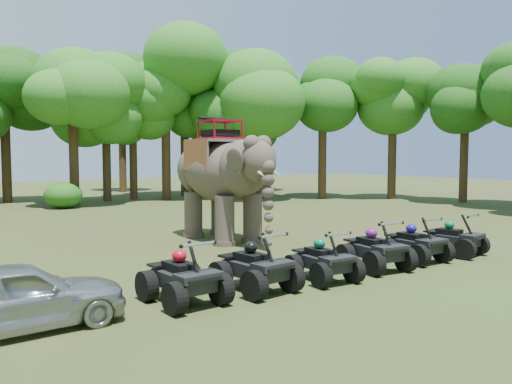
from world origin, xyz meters
TOP-DOWN VIEW (x-y plane):
  - ground at (0.00, 0.00)m, footprint 110.00×110.00m
  - elephant at (0.73, 4.34)m, footprint 2.30×5.17m
  - parked_car at (-6.96, -1.75)m, footprint 3.54×1.48m
  - atv_0 at (-3.94, -1.87)m, footprint 1.39×1.84m
  - atv_1 at (-2.24, -1.95)m, footprint 1.48×1.91m
  - atv_2 at (-0.41, -2.14)m, footprint 1.32×1.73m
  - atv_3 at (1.51, -2.04)m, footprint 1.52×1.93m
  - atv_4 at (3.24, -1.99)m, footprint 1.32×1.77m
  - atv_5 at (4.95, -2.07)m, footprint 1.50×1.87m
  - tree_0 at (0.00, 20.46)m, footprint 6.07×6.07m
  - tree_1 at (4.45, 22.21)m, footprint 5.28×5.28m
  - tree_2 at (9.55, 22.64)m, footprint 6.43×6.43m
  - tree_3 at (12.05, 17.85)m, footprint 6.72×6.72m
  - tree_4 at (15.54, 15.20)m, footprint 6.37×6.37m
  - tree_5 at (19.47, 12.32)m, footprint 6.42×6.42m
  - tree_6 at (21.10, 7.86)m, footprint 5.23×5.23m
  - tree_29 at (6.28, 20.87)m, footprint 7.08×7.08m
  - tree_30 at (-3.09, 24.73)m, footprint 6.65×6.65m
  - tree_32 at (2.53, 22.03)m, footprint 5.64×5.64m
  - tree_33 at (8.78, 22.97)m, footprint 7.48×7.48m
  - tree_35 at (9.80, 20.22)m, footprint 5.96×5.96m
  - tree_36 at (6.54, 29.96)m, footprint 7.14×7.14m
  - tree_38 at (17.08, 24.53)m, footprint 4.95×4.95m
  - tree_39 at (14.42, 23.06)m, footprint 7.13×7.13m
  - tree_40 at (16.78, 24.02)m, footprint 6.21×6.21m

SIDE VIEW (x-z plane):
  - ground at x=0.00m, z-range 0.00..0.00m
  - parked_car at x=-6.96m, z-range 0.00..1.20m
  - atv_2 at x=-0.41m, z-range 0.00..1.22m
  - atv_5 at x=4.95m, z-range 0.00..1.25m
  - atv_4 at x=3.24m, z-range 0.00..1.27m
  - atv_0 at x=-3.94m, z-range 0.00..1.31m
  - atv_3 at x=1.51m, z-range 0.00..1.31m
  - atv_1 at x=-2.24m, z-range 0.00..1.33m
  - elephant at x=0.73m, z-range 0.00..4.33m
  - tree_38 at x=17.08m, z-range 0.00..7.07m
  - tree_6 at x=21.10m, z-range 0.00..7.47m
  - tree_1 at x=4.45m, z-range 0.00..7.54m
  - tree_32 at x=2.53m, z-range 0.00..8.06m
  - tree_35 at x=9.80m, z-range 0.00..8.51m
  - tree_0 at x=0.00m, z-range 0.00..8.66m
  - tree_40 at x=16.78m, z-range 0.00..8.87m
  - tree_4 at x=15.54m, z-range 0.00..9.11m
  - tree_5 at x=19.47m, z-range 0.00..9.17m
  - tree_2 at x=9.55m, z-range 0.00..9.19m
  - tree_30 at x=-3.09m, z-range 0.00..9.49m
  - tree_3 at x=12.05m, z-range 0.00..9.59m
  - tree_29 at x=6.28m, z-range 0.00..10.11m
  - tree_39 at x=14.42m, z-range 0.00..10.18m
  - tree_36 at x=6.54m, z-range 0.00..10.19m
  - tree_33 at x=8.78m, z-range 0.00..10.68m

